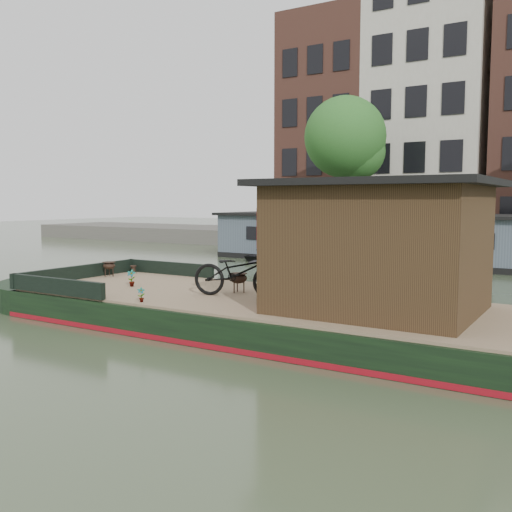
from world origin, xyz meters
The scene contains 19 objects.
ground centered at (0.00, 0.00, 0.00)m, with size 120.00×120.00×0.00m, color #2F3B25.
houseboat_hull centered at (-1.33, 0.00, 0.27)m, with size 14.01×4.02×0.60m.
houseboat_deck centered at (0.00, 0.00, 0.62)m, with size 11.80×3.80×0.05m, color #866A53.
bow_bulwark centered at (-5.07, 0.00, 0.82)m, with size 3.00×4.00×0.35m.
cabin centered at (2.19, 0.00, 1.88)m, with size 4.00×3.50×2.42m.
bicycle centered at (-0.84, -0.14, 1.19)m, with size 0.71×2.04×1.07m, color black.
potted_plant_a centered at (-3.80, -0.27, 0.85)m, with size 0.21×0.14×0.41m, color #9E3C2D.
potted_plant_b centered at (-0.02, 1.09, 0.80)m, with size 0.17×0.13×0.30m, color brown.
potted_plant_d centered at (-0.75, 0.95, 0.89)m, with size 0.27×0.27×0.48m, color #9A482A.
potted_plant_e centered at (-2.16, -1.70, 0.80)m, with size 0.16×0.11×0.30m, color brown.
brazier_front centered at (-1.15, 0.34, 0.87)m, with size 0.41×0.41×0.44m, color black, non-canonical shape.
brazier_rear centered at (-5.60, 0.75, 0.85)m, with size 0.37×0.37×0.40m, color black, non-canonical shape.
bollard_port centered at (-5.60, 1.68, 0.75)m, with size 0.18×0.18×0.21m, color black.
bollard_stbd centered at (-5.60, -1.70, 0.76)m, with size 0.20×0.20×0.23m, color black.
dinghy centered at (-6.30, 11.50, 0.32)m, with size 2.22×3.11×0.64m, color black.
far_houseboat centered at (0.00, 14.00, 0.97)m, with size 20.40×4.40×2.11m.
quay centered at (0.00, 20.50, 0.45)m, with size 60.00×6.00×0.90m, color #47443F.
townhouse_row centered at (0.15, 27.50, 7.90)m, with size 27.25×8.00×16.50m.
tree_left centered at (-6.36, 19.07, 5.89)m, with size 4.40×4.40×7.40m.
Camera 1 is at (5.76, -10.17, 2.70)m, focal length 40.00 mm.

